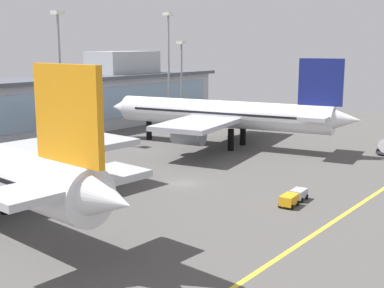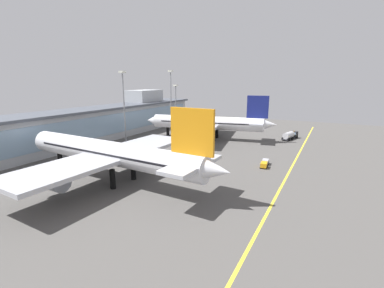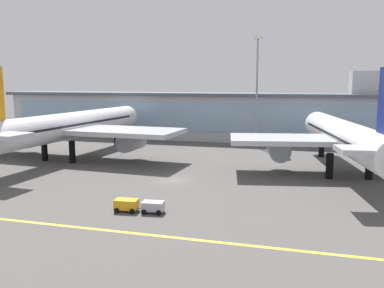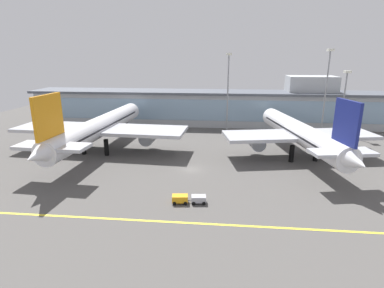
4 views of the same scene
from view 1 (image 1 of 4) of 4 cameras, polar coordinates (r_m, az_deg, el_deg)
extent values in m
plane|color=#514F4C|center=(69.16, -0.87, -4.44)|extent=(180.00, 180.00, 0.00)
cube|color=yellow|center=(58.48, 16.31, -7.77)|extent=(144.00, 0.50, 0.01)
cube|color=#84A3BC|center=(97.87, -19.50, 3.08)|extent=(115.41, 0.20, 7.05)
cube|color=#ADB2B7|center=(125.99, -7.71, 8.84)|extent=(16.00, 10.00, 6.00)
cylinder|color=black|center=(60.30, -20.17, -5.44)|extent=(1.10, 1.10, 4.03)
cone|color=silver|center=(40.18, -9.55, -6.04)|extent=(4.58, 5.77, 4.28)
cylinder|color=#999EA8|center=(68.96, -15.74, -1.75)|extent=(3.85, 6.25, 3.53)
cube|color=orange|center=(42.47, -13.72, 3.23)|extent=(1.06, 8.42, 8.06)
cube|color=#B7BAC1|center=(43.59, -13.38, -4.33)|extent=(14.24, 5.89, 0.64)
cylinder|color=black|center=(90.67, 4.35, 0.47)|extent=(1.10, 1.10, 3.89)
cylinder|color=black|center=(95.99, 5.70, 1.03)|extent=(1.10, 1.10, 3.89)
cylinder|color=black|center=(101.76, -4.82, 1.60)|extent=(1.10, 1.10, 3.89)
cylinder|color=white|center=(93.95, 3.24, 3.40)|extent=(12.59, 41.06, 4.86)
cone|color=white|center=(104.66, -7.82, 4.08)|extent=(5.37, 5.17, 4.62)
cone|color=white|center=(87.42, 16.64, 2.64)|extent=(5.08, 6.04, 4.13)
cube|color=#84A3BC|center=(102.84, -6.41, 4.47)|extent=(4.23, 4.04, 1.46)
cube|color=black|center=(93.90, 3.24, 3.62)|extent=(11.39, 34.65, 0.39)
cube|color=#B7BAC1|center=(94.03, 3.23, 3.03)|extent=(36.94, 16.47, 0.78)
cylinder|color=#999EA8|center=(86.04, -0.38, 1.02)|extent=(4.36, 5.87, 3.40)
cylinder|color=#999EA8|center=(103.98, 4.71, 2.70)|extent=(4.36, 5.87, 3.40)
cube|color=navy|center=(87.65, 14.17, 6.70)|extent=(1.98, 7.33, 7.77)
cube|color=#B7BAC1|center=(88.20, 14.00, 3.08)|extent=(12.08, 6.60, 0.62)
cylinder|color=black|center=(93.26, 20.10, -0.75)|extent=(1.14, 0.57, 1.10)
cylinder|color=black|center=(59.40, 11.10, -6.94)|extent=(0.62, 0.26, 0.60)
cylinder|color=black|center=(59.91, 9.76, -6.74)|extent=(0.62, 0.26, 0.60)
cylinder|color=black|center=(61.03, 11.72, -6.48)|extent=(0.62, 0.26, 0.60)
cylinder|color=black|center=(61.53, 10.41, -6.29)|extent=(0.62, 0.26, 0.60)
cube|color=orange|center=(60.30, 10.77, -6.11)|extent=(2.74, 1.77, 1.10)
cylinder|color=black|center=(62.24, 12.16, -6.15)|extent=(0.62, 0.24, 0.60)
cylinder|color=black|center=(62.74, 10.87, -5.97)|extent=(0.62, 0.24, 0.60)
cylinder|color=black|center=(63.76, 12.68, -5.76)|extent=(0.62, 0.24, 0.60)
cylinder|color=black|center=(64.25, 11.42, -5.59)|extent=(0.62, 0.24, 0.60)
cube|color=#A8A8B2|center=(63.10, 11.80, -5.43)|extent=(2.54, 1.74, 1.00)
cube|color=#2D2D33|center=(61.85, 11.30, -6.08)|extent=(0.61, 0.16, 0.08)
cylinder|color=gray|center=(122.35, -1.17, 6.70)|extent=(0.44, 0.44, 18.76)
cube|color=silver|center=(122.03, -1.18, 11.26)|extent=(1.80, 1.80, 0.70)
cylinder|color=gray|center=(97.86, -14.43, 6.81)|extent=(0.44, 0.44, 23.82)
cube|color=silver|center=(97.83, -14.78, 13.99)|extent=(1.80, 1.80, 0.70)
cylinder|color=gray|center=(117.00, -2.61, 8.01)|extent=(0.44, 0.44, 24.91)
cube|color=silver|center=(117.06, -2.66, 14.28)|extent=(1.80, 1.80, 0.70)
camera|label=2|loc=(19.28, -104.63, 6.82)|focal=25.59mm
camera|label=3|loc=(72.87, 50.57, 4.00)|focal=38.94mm
camera|label=4|loc=(61.73, 58.28, 10.84)|focal=28.75mm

